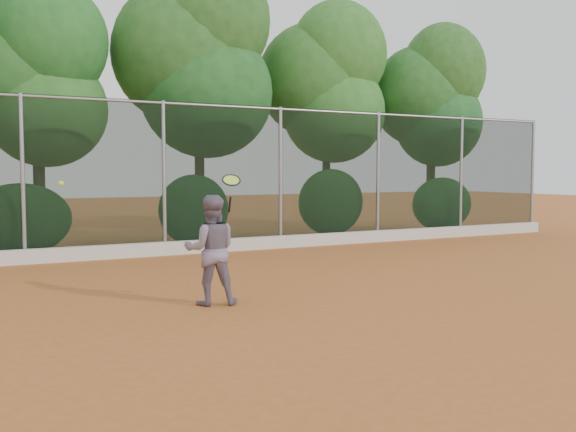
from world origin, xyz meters
name	(u,v)px	position (x,y,z in m)	size (l,w,h in m)	color
ground	(323,313)	(0.00, 0.00, 0.00)	(80.00, 80.00, 0.00)	#A85C27
concrete_curb	(167,248)	(0.00, 6.82, 0.15)	(24.00, 0.20, 0.30)	silver
tennis_player	(211,250)	(-1.11, 1.26, 0.79)	(0.76, 0.60, 1.57)	slate
chainlink_fence	(164,173)	(0.00, 7.00, 1.86)	(24.09, 0.09, 3.50)	black
foliage_backdrop	(117,71)	(-0.55, 8.98, 4.40)	(23.70, 3.63, 7.55)	#3A2216
tennis_racket	(231,183)	(-0.83, 1.17, 1.74)	(0.32, 0.30, 0.56)	black
tennis_ball_in_flight	(61,184)	(-3.17, 0.98, 1.75)	(0.07, 0.07, 0.07)	#C1EA35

